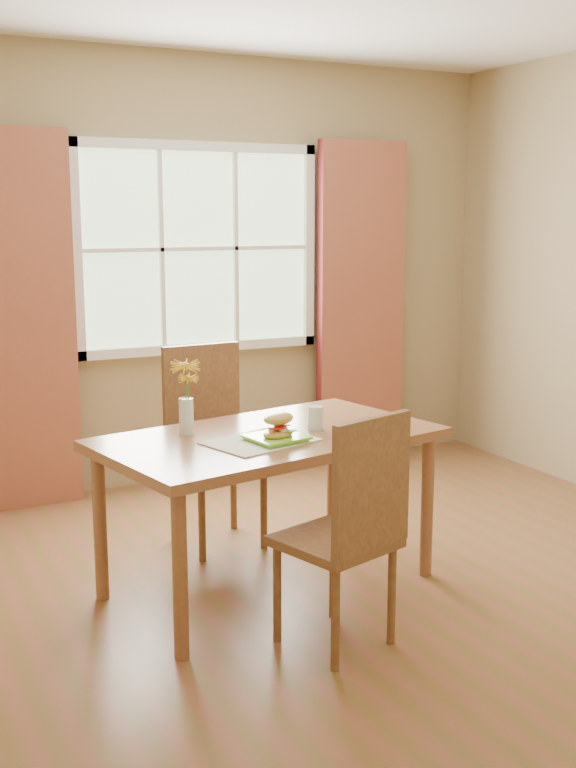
% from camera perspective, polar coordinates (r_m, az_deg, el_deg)
% --- Properties ---
extents(room, '(4.24, 3.84, 2.74)m').
position_cam_1_polar(room, '(4.09, 3.76, 5.57)').
color(room, brown).
rests_on(room, ground).
extents(window, '(1.62, 0.06, 1.32)m').
position_cam_1_polar(window, '(5.77, -5.70, 8.54)').
color(window, '#ADCD9B').
rests_on(window, room).
extents(curtain_left, '(0.65, 0.08, 2.20)m').
position_cam_1_polar(curtain_left, '(5.41, -16.74, 3.75)').
color(curtain_left, maroon).
rests_on(curtain_left, room).
extents(curtain_right, '(0.65, 0.08, 2.20)m').
position_cam_1_polar(curtain_right, '(6.23, 4.65, 5.03)').
color(curtain_right, maroon).
rests_on(curtain_right, room).
extents(dining_table, '(1.64, 1.12, 0.74)m').
position_cam_1_polar(dining_table, '(4.10, -1.25, -4.21)').
color(dining_table, brown).
rests_on(dining_table, room).
extents(chair_near, '(0.50, 0.50, 0.97)m').
position_cam_1_polar(chair_near, '(3.55, 4.00, -8.78)').
color(chair_near, brown).
rests_on(chair_near, room).
extents(chair_far, '(0.46, 0.46, 1.04)m').
position_cam_1_polar(chair_far, '(4.75, -4.97, -3.26)').
color(chair_far, brown).
rests_on(chair_far, room).
extents(placemat, '(0.52, 0.44, 0.01)m').
position_cam_1_polar(placemat, '(3.93, -1.76, -3.66)').
color(placemat, beige).
rests_on(placemat, dining_table).
extents(plate, '(0.27, 0.27, 0.01)m').
position_cam_1_polar(plate, '(3.94, -0.77, -3.51)').
color(plate, '#7DD435').
rests_on(plate, placemat).
extents(croissant_sandwich, '(0.18, 0.15, 0.11)m').
position_cam_1_polar(croissant_sandwich, '(3.91, -0.60, -2.68)').
color(croissant_sandwich, gold).
rests_on(croissant_sandwich, plate).
extents(water_glass, '(0.07, 0.07, 0.11)m').
position_cam_1_polar(water_glass, '(4.15, 1.76, -2.21)').
color(water_glass, silver).
rests_on(water_glass, dining_table).
extents(flower_vase, '(0.14, 0.14, 0.34)m').
position_cam_1_polar(flower_vase, '(4.05, -6.49, -0.39)').
color(flower_vase, silver).
rests_on(flower_vase, dining_table).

